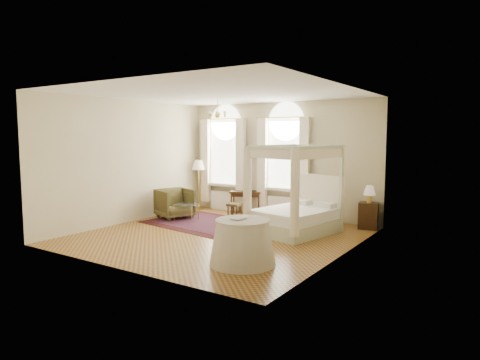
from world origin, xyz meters
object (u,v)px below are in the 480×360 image
Objects in this scene: canopy_bed at (294,213)px; floor_lamp at (198,167)px; coffee_table at (186,206)px; armchair at (175,203)px; writing_desk at (246,194)px; nightstand at (368,216)px; side_table at (243,242)px; stool at (235,206)px.

canopy_bed is 4.32m from floor_lamp.
floor_lamp is (-0.85, 1.60, 0.94)m from coffee_table.
writing_desk is at bearing -17.74° from armchair.
nightstand is at bearing 46.78° from canopy_bed.
coffee_table is at bearing -159.21° from nightstand.
armchair is 4.78m from side_table.
writing_desk reaches higher than nightstand.
canopy_bed is 3.12× the size of coffee_table.
writing_desk is 5.03m from side_table.
coffee_table is 0.59× the size of side_table.
writing_desk is 0.72m from stool.
coffee_table reaches higher than stool.
side_table reaches higher than coffee_table.
stool is at bearing -33.62° from armchair.
canopy_bed is 3.66m from armchair.
nightstand is 0.55× the size of side_table.
side_table reaches higher than stool.
armchair reaches higher than writing_desk.
coffee_table is 2.04m from floor_lamp.
armchair is (-5.02, -1.65, 0.09)m from nightstand.
nightstand is at bearing 10.59° from stool.
canopy_bed reaches higher than nightstand.
coffee_table is at bearing -77.04° from armchair.
floor_lamp reaches higher than nightstand.
armchair is (-1.35, -1.65, -0.17)m from writing_desk.
floor_lamp is at bearing 117.91° from coffee_table.
side_table is (2.66, -4.26, -0.19)m from writing_desk.
floor_lamp is at bearing 162.37° from stool.
side_table is at bearing -43.49° from floor_lamp.
nightstand is 0.93× the size of coffee_table.
nightstand is at bearing -50.29° from armchair.
canopy_bed is 2.40m from stool.
stool is at bearing -169.41° from nightstand.
writing_desk is 2.14m from armchair.
nightstand is 3.69m from stool.
floor_lamp reaches higher than side_table.
writing_desk reaches higher than coffee_table.
canopy_bed reaches higher than coffee_table.
side_table is at bearing -53.95° from stool.
writing_desk is 1.87m from floor_lamp.
side_table is (3.52, -2.54, 0.01)m from coffee_table.
armchair reaches higher than stool.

